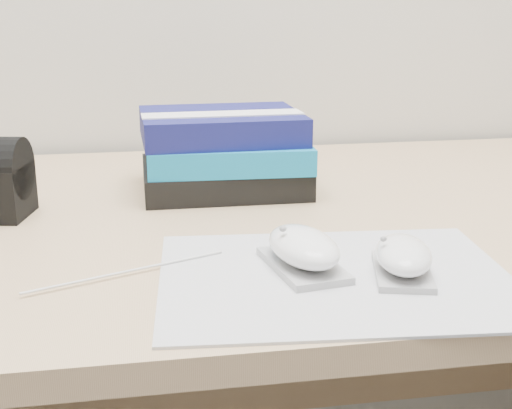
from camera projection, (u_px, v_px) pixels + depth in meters
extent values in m
cube|color=tan|center=(300.00, 217.00, 0.98)|extent=(1.60, 0.80, 0.03)
cube|color=tan|center=(254.00, 334.00, 1.44)|extent=(1.52, 0.03, 0.35)
cube|color=#9B9CA3|center=(336.00, 277.00, 0.72)|extent=(0.38, 0.31, 0.00)
cube|color=#A3A3A5|center=(303.00, 265.00, 0.74)|extent=(0.08, 0.12, 0.01)
ellipsoid|color=white|center=(304.00, 246.00, 0.73)|extent=(0.08, 0.12, 0.03)
ellipsoid|color=gray|center=(283.00, 229.00, 0.72)|extent=(0.01, 0.01, 0.01)
cube|color=#9B9B9E|center=(402.00, 271.00, 0.72)|extent=(0.08, 0.11, 0.01)
ellipsoid|color=white|center=(403.00, 254.00, 0.72)|extent=(0.08, 0.11, 0.03)
ellipsoid|color=gray|center=(384.00, 239.00, 0.71)|extent=(0.01, 0.01, 0.01)
cylinder|color=white|center=(128.00, 271.00, 0.73)|extent=(0.20, 0.09, 0.00)
cube|color=black|center=(224.00, 177.00, 1.05)|extent=(0.23, 0.19, 0.04)
cube|color=#117FB8|center=(227.00, 152.00, 1.04)|extent=(0.24, 0.19, 0.04)
cube|color=navy|center=(221.00, 126.00, 1.03)|extent=(0.23, 0.18, 0.04)
cube|color=white|center=(223.00, 114.00, 1.01)|extent=(0.23, 0.05, 0.00)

